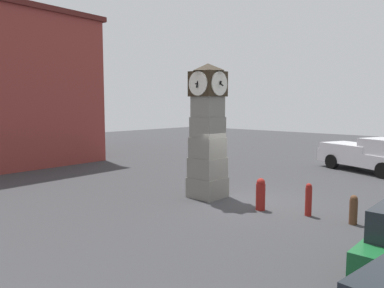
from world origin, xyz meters
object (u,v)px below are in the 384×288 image
(bollard_mid_row, at_px, (309,199))
(pickup_truck, at_px, (369,155))
(clock_tower, at_px, (208,134))
(bollard_near_tower, at_px, (353,209))
(bollard_far_row, at_px, (261,194))

(bollard_mid_row, bearing_deg, pickup_truck, 7.35)
(clock_tower, height_order, pickup_truck, clock_tower)
(bollard_near_tower, bearing_deg, bollard_mid_row, 94.44)
(bollard_near_tower, relative_size, bollard_mid_row, 0.84)
(bollard_mid_row, relative_size, bollard_far_row, 0.97)
(clock_tower, relative_size, bollard_far_row, 4.67)
(bollard_mid_row, height_order, bollard_far_row, bollard_far_row)
(bollard_near_tower, height_order, bollard_mid_row, bollard_mid_row)
(bollard_far_row, bearing_deg, bollard_mid_row, -72.60)
(bollard_mid_row, distance_m, pickup_truck, 9.72)
(bollard_near_tower, relative_size, bollard_far_row, 0.81)
(bollard_mid_row, xyz_separation_m, bollard_far_row, (-0.47, 1.50, 0.01))
(clock_tower, relative_size, bollard_near_tower, 5.74)
(bollard_far_row, distance_m, pickup_truck, 10.11)
(bollard_near_tower, xyz_separation_m, bollard_far_row, (-0.58, 2.87, 0.10))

